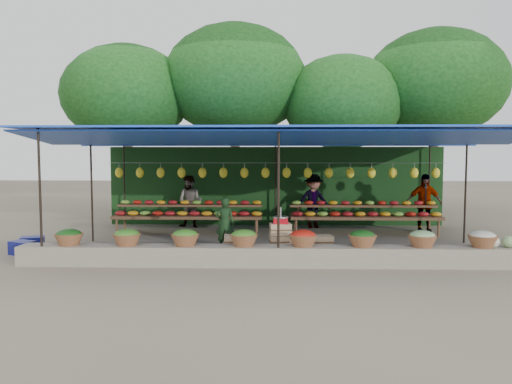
{
  "coord_description": "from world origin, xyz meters",
  "views": [
    {
      "loc": [
        -0.17,
        -12.77,
        2.26
      ],
      "look_at": [
        -0.54,
        0.2,
        1.28
      ],
      "focal_mm": 35.0,
      "sensor_mm": 36.0,
      "label": 1
    }
  ],
  "objects_px": {
    "vendor_seated": "(225,224)",
    "weighing_scale": "(281,220)",
    "crate_counter": "(279,244)",
    "blue_crate_back": "(32,243)",
    "blue_crate_front": "(23,248)"
  },
  "relations": [
    {
      "from": "blue_crate_back",
      "to": "blue_crate_front",
      "type": "bearing_deg",
      "value": -104.09
    },
    {
      "from": "vendor_seated",
      "to": "weighing_scale",
      "type": "bearing_deg",
      "value": 144.51
    },
    {
      "from": "crate_counter",
      "to": "blue_crate_front",
      "type": "bearing_deg",
      "value": 177.25
    },
    {
      "from": "blue_crate_front",
      "to": "blue_crate_back",
      "type": "distance_m",
      "value": 0.57
    },
    {
      "from": "vendor_seated",
      "to": "blue_crate_front",
      "type": "distance_m",
      "value": 4.61
    },
    {
      "from": "blue_crate_front",
      "to": "blue_crate_back",
      "type": "relative_size",
      "value": 0.99
    },
    {
      "from": "weighing_scale",
      "to": "blue_crate_back",
      "type": "distance_m",
      "value": 5.98
    },
    {
      "from": "crate_counter",
      "to": "blue_crate_back",
      "type": "bearing_deg",
      "value": 171.74
    },
    {
      "from": "crate_counter",
      "to": "blue_crate_back",
      "type": "distance_m",
      "value": 5.92
    },
    {
      "from": "crate_counter",
      "to": "vendor_seated",
      "type": "bearing_deg",
      "value": 143.38
    },
    {
      "from": "weighing_scale",
      "to": "blue_crate_back",
      "type": "height_order",
      "value": "weighing_scale"
    },
    {
      "from": "crate_counter",
      "to": "weighing_scale",
      "type": "xyz_separation_m",
      "value": [
        0.03,
        -0.0,
        0.54
      ]
    },
    {
      "from": "crate_counter",
      "to": "blue_crate_back",
      "type": "relative_size",
      "value": 4.61
    },
    {
      "from": "vendor_seated",
      "to": "blue_crate_back",
      "type": "bearing_deg",
      "value": 1.6
    },
    {
      "from": "crate_counter",
      "to": "blue_crate_back",
      "type": "height_order",
      "value": "crate_counter"
    }
  ]
}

